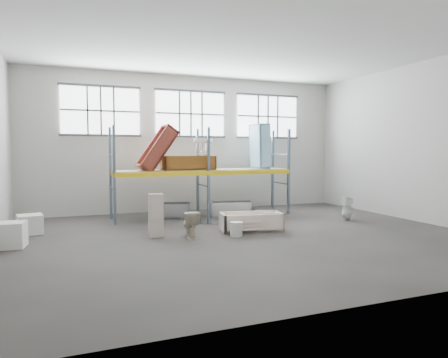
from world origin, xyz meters
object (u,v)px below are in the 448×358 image
steel_tub_left (170,210)px  steel_tub_right (231,209)px  bathtub_beige (251,222)px  toilet_white (347,208)px  bucket (236,229)px  carton_near (9,235)px  toilet_beige (190,224)px  cistern_tall (156,215)px  blue_tub_upright (260,146)px  rust_tub_flat (188,163)px

steel_tub_left → steel_tub_right: size_ratio=0.96×
bathtub_beige → toilet_white: size_ratio=2.18×
bucket → toilet_white: bearing=13.0°
bucket → carton_near: size_ratio=0.56×
bathtub_beige → toilet_white: toilet_white is taller
bathtub_beige → steel_tub_left: size_ratio=1.27×
toilet_white → bucket: size_ratio=2.04×
toilet_beige → steel_tub_left: bearing=-89.7°
carton_near → toilet_beige: bearing=-6.1°
bathtub_beige → steel_tub_left: (-1.61, 2.99, -0.01)m
toilet_white → bucket: bearing=-79.3°
cistern_tall → bucket: 2.12m
steel_tub_left → bucket: (0.92, -3.54, -0.05)m
cistern_tall → toilet_white: 6.28m
toilet_beige → blue_tub_upright: 5.35m
toilet_beige → blue_tub_upright: (3.63, 3.36, 2.05)m
bathtub_beige → bucket: size_ratio=4.45×
bathtub_beige → steel_tub_left: 3.39m
cistern_tall → rust_tub_flat: 3.47m
blue_tub_upright → toilet_beige: bearing=-137.2°
rust_tub_flat → bucket: rust_tub_flat is taller
toilet_beige → blue_tub_upright: bearing=-132.7°
toilet_white → steel_tub_left: size_ratio=0.58×
steel_tub_left → rust_tub_flat: bearing=-7.1°
bathtub_beige → carton_near: 6.05m
toilet_beige → carton_near: (-4.21, 0.45, -0.05)m
toilet_beige → toilet_white: 5.50m
bathtub_beige → steel_tub_right: steel_tub_right is taller
bathtub_beige → steel_tub_left: bearing=128.6°
steel_tub_left → bucket: steel_tub_left is taller
rust_tub_flat → toilet_beige: bearing=-105.3°
steel_tub_right → carton_near: size_ratio=2.02×
bathtub_beige → cistern_tall: size_ratio=1.51×
carton_near → toilet_white: bearing=1.4°
steel_tub_left → steel_tub_right: bearing=-14.6°
blue_tub_upright → carton_near: bearing=-159.6°
toilet_white → bucket: 4.42m
blue_tub_upright → cistern_tall: bearing=-146.2°
toilet_white → rust_tub_flat: rust_tub_flat is taller
rust_tub_flat → steel_tub_right: bearing=-17.8°
carton_near → cistern_tall: bearing=-1.1°
toilet_white → steel_tub_left: 5.81m
cistern_tall → blue_tub_upright: (4.44, 2.97, 1.83)m
toilet_white → bucket: toilet_white is taller
blue_tub_upright → bathtub_beige: bearing=-119.8°
cistern_tall → toilet_white: (6.27, 0.29, -0.17)m
bathtub_beige → carton_near: bearing=-171.6°
toilet_beige → cistern_tall: (-0.81, 0.39, 0.21)m
bathtub_beige → toilet_white: bearing=17.2°
bathtub_beige → steel_tub_right: bearing=91.6°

